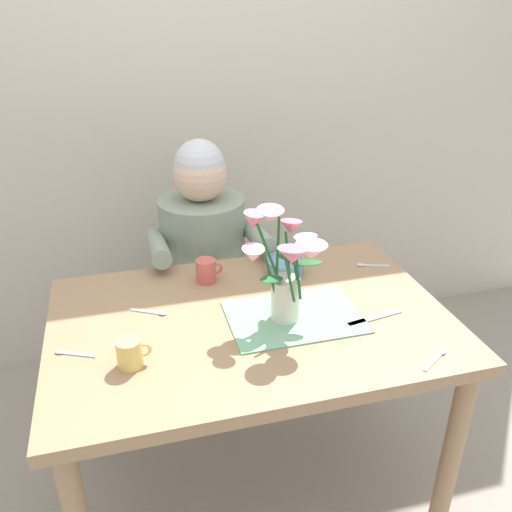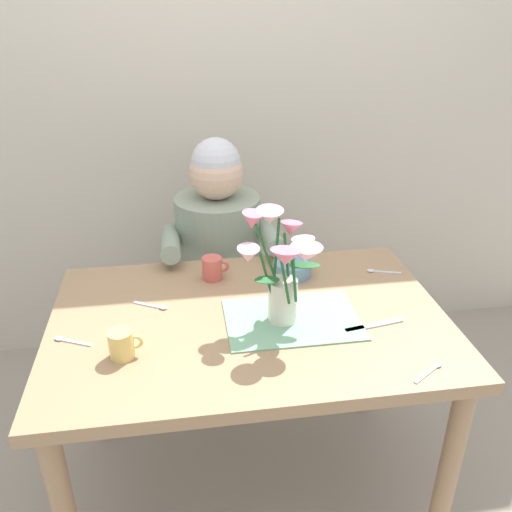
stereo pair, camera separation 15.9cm
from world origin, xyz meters
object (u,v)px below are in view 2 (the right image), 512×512
at_px(flower_vase, 282,264).
at_px(tea_cup, 213,268).
at_px(dinner_knife, 374,325).
at_px(ceramic_bowl, 293,267).
at_px(coffee_cup, 122,344).
at_px(seated_person, 220,273).

distance_m(flower_vase, tea_cup, 0.38).
height_order(dinner_knife, tea_cup, tea_cup).
distance_m(flower_vase, ceramic_bowl, 0.34).
bearing_deg(coffee_cup, tea_cup, 55.28).
bearing_deg(coffee_cup, seated_person, 66.76).
xyz_separation_m(flower_vase, tea_cup, (-0.18, 0.30, -0.15)).
distance_m(ceramic_bowl, tea_cup, 0.28).
height_order(ceramic_bowl, dinner_knife, ceramic_bowl).
relative_size(seated_person, tea_cup, 12.20).
bearing_deg(seated_person, tea_cup, -98.03).
bearing_deg(flower_vase, tea_cup, 121.12).
distance_m(seated_person, flower_vase, 0.77).
bearing_deg(ceramic_bowl, tea_cup, 176.94).
distance_m(seated_person, ceramic_bowl, 0.49).
xyz_separation_m(dinner_knife, tea_cup, (-0.45, 0.36, 0.04)).
height_order(seated_person, coffee_cup, seated_person).
relative_size(ceramic_bowl, coffee_cup, 1.46).
relative_size(seated_person, coffee_cup, 12.20).
distance_m(seated_person, dinner_knife, 0.84).
relative_size(flower_vase, dinner_knife, 1.78).
bearing_deg(ceramic_bowl, coffee_cup, -145.28).
height_order(seated_person, tea_cup, seated_person).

